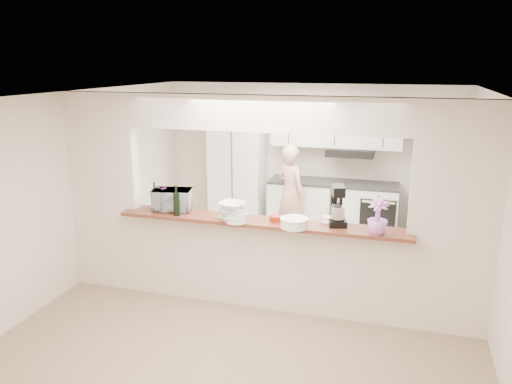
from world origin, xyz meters
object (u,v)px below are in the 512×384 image
at_px(refrigerator, 436,195).
at_px(toaster_oven, 172,200).
at_px(stand_mixer, 337,207).
at_px(person, 291,194).

xyz_separation_m(refrigerator, toaster_oven, (-3.20, -2.60, 0.37)).
distance_m(stand_mixer, person, 2.51).
relative_size(toaster_oven, person, 0.29).
bearing_deg(stand_mixer, person, 114.44).
relative_size(refrigerator, person, 1.08).
xyz_separation_m(refrigerator, stand_mixer, (-1.20, -2.59, 0.44)).
xyz_separation_m(refrigerator, person, (-2.22, -0.35, -0.07)).
distance_m(refrigerator, person, 2.25).
height_order(refrigerator, person, refrigerator).
height_order(stand_mixer, person, person).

